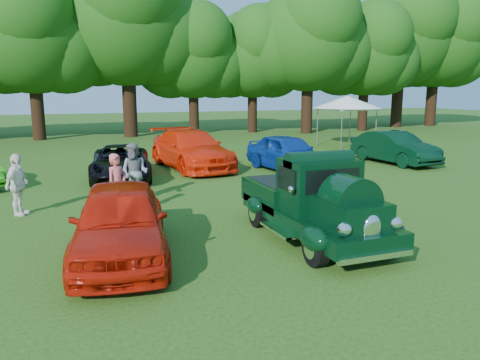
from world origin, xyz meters
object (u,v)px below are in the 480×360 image
object	(u,v)px
red_convertible	(120,221)
back_car_black	(121,162)
back_car_orange	(191,149)
canopy_tent	(347,102)
spectator_pink	(117,186)
spectator_white	(17,185)
spectator_grey	(135,173)
hero_pickup	(313,204)
back_car_green	(395,148)
back_car_blue	(288,153)

from	to	relation	value
red_convertible	back_car_black	bearing A→B (deg)	91.77
back_car_orange	canopy_tent	bearing A→B (deg)	16.00
spectator_pink	spectator_white	bearing A→B (deg)	119.02
spectator_grey	spectator_white	xyz separation A→B (m)	(-3.14, -0.49, -0.05)
hero_pickup	back_car_orange	size ratio (longest dim) A/B	0.84
hero_pickup	spectator_pink	distance (m)	5.14
spectator_white	back_car_orange	bearing A→B (deg)	-20.85
back_car_orange	back_car_green	bearing A→B (deg)	-19.41
back_car_blue	spectator_white	size ratio (longest dim) A/B	2.66
back_car_orange	back_car_blue	size ratio (longest dim) A/B	1.26
back_car_black	back_car_orange	distance (m)	3.46
back_car_green	spectator_pink	xyz separation A→B (m)	(-12.75, -4.86, 0.12)
hero_pickup	back_car_black	distance (m)	9.27
spectator_pink	spectator_grey	bearing A→B (deg)	30.26
back_car_orange	back_car_green	xyz separation A→B (m)	(8.92, -2.01, -0.08)
back_car_black	back_car_blue	xyz separation A→B (m)	(6.63, -0.53, 0.11)
red_convertible	back_car_orange	world-z (taller)	back_car_orange
back_car_blue	spectator_pink	xyz separation A→B (m)	(-7.35, -4.82, 0.09)
back_car_orange	back_car_blue	distance (m)	4.07
back_car_blue	spectator_grey	distance (m)	7.40
hero_pickup	back_car_blue	bearing A→B (deg)	67.04
back_car_black	spectator_pink	bearing A→B (deg)	-90.38
back_car_blue	back_car_orange	bearing A→B (deg)	141.93
canopy_tent	spectator_pink	bearing A→B (deg)	-141.91
back_car_green	spectator_grey	size ratio (longest dim) A/B	2.50
spectator_grey	spectator_white	bearing A→B (deg)	-136.65
back_car_orange	spectator_white	world-z (taller)	spectator_white
red_convertible	spectator_grey	size ratio (longest dim) A/B	2.52
back_car_blue	back_car_green	xyz separation A→B (m)	(5.40, 0.04, -0.03)
canopy_tent	hero_pickup	bearing A→B (deg)	-125.70
hero_pickup	red_convertible	bearing A→B (deg)	177.06
back_car_blue	back_car_green	world-z (taller)	back_car_blue
back_car_blue	spectator_grey	bearing A→B (deg)	-162.15
back_car_orange	spectator_white	size ratio (longest dim) A/B	3.35
red_convertible	back_car_orange	size ratio (longest dim) A/B	0.80
hero_pickup	spectator_pink	xyz separation A→B (m)	(-3.88, 3.36, 0.05)
red_convertible	back_car_green	bearing A→B (deg)	40.12
back_car_orange	hero_pickup	bearing A→B (deg)	-96.40
hero_pickup	red_convertible	world-z (taller)	hero_pickup
back_car_blue	back_car_black	bearing A→B (deg)	167.50
spectator_grey	canopy_tent	xyz separation A→B (m)	(13.73, 9.70, 1.68)
back_car_orange	back_car_green	distance (m)	9.15
spectator_grey	canopy_tent	world-z (taller)	canopy_tent
spectator_grey	spectator_white	distance (m)	3.18
back_car_green	spectator_pink	world-z (taller)	spectator_pink
spectator_grey	back_car_green	bearing A→B (deg)	49.56
hero_pickup	canopy_tent	bearing A→B (deg)	54.30
back_car_black	back_car_green	world-z (taller)	back_car_green
red_convertible	spectator_pink	world-z (taller)	spectator_pink
red_convertible	canopy_tent	size ratio (longest dim) A/B	1.06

